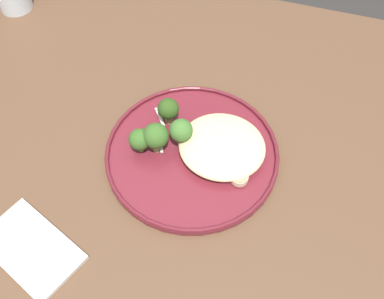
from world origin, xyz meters
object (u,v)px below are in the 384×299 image
at_px(seared_scallop_rear_pale, 239,178).
at_px(seared_scallop_on_noodles, 217,143).
at_px(dinner_plate, 192,153).
at_px(broccoli_floret_near_rim, 140,140).
at_px(seared_scallop_front_small, 215,156).
at_px(broccoli_floret_split_head, 168,109).
at_px(broccoli_floret_center_pile, 181,131).
at_px(seared_scallop_half_hidden, 240,150).
at_px(broccoli_floret_front_edge, 156,136).
at_px(folded_napkin, 31,249).

height_order(seared_scallop_rear_pale, seared_scallop_on_noodles, seared_scallop_on_noodles).
bearing_deg(dinner_plate, seared_scallop_on_noodles, 32.78).
xyz_separation_m(seared_scallop_rear_pale, broccoli_floret_near_rim, (-0.17, 0.01, 0.02)).
relative_size(seared_scallop_front_small, broccoli_floret_split_head, 0.49).
bearing_deg(seared_scallop_rear_pale, seared_scallop_on_noodles, 133.36).
xyz_separation_m(seared_scallop_on_noodles, broccoli_floret_center_pile, (-0.06, -0.01, 0.03)).
distance_m(seared_scallop_half_hidden, broccoli_floret_split_head, 0.14).
distance_m(broccoli_floret_split_head, broccoli_floret_center_pile, 0.05).
bearing_deg(broccoli_floret_center_pile, broccoli_floret_split_head, 131.84).
relative_size(seared_scallop_front_small, seared_scallop_half_hidden, 1.18).
bearing_deg(broccoli_floret_center_pile, broccoli_floret_front_edge, -149.89).
distance_m(seared_scallop_front_small, folded_napkin, 0.31).
distance_m(seared_scallop_on_noodles, folded_napkin, 0.33).
xyz_separation_m(seared_scallop_front_small, seared_scallop_on_noodles, (-0.00, 0.03, -0.00)).
height_order(seared_scallop_half_hidden, broccoli_floret_center_pile, broccoli_floret_center_pile).
bearing_deg(dinner_plate, broccoli_floret_front_edge, -170.90).
bearing_deg(broccoli_floret_center_pile, dinner_plate, -27.77).
xyz_separation_m(dinner_plate, broccoli_floret_front_edge, (-0.06, -0.01, 0.04)).
xyz_separation_m(seared_scallop_rear_pale, broccoli_floret_center_pile, (-0.11, 0.04, 0.03)).
bearing_deg(seared_scallop_front_small, broccoli_floret_split_head, 151.03).
height_order(dinner_plate, broccoli_floret_near_rim, broccoli_floret_near_rim).
bearing_deg(broccoli_floret_front_edge, dinner_plate, 9.10).
bearing_deg(folded_napkin, seared_scallop_on_noodles, 49.51).
distance_m(dinner_plate, seared_scallop_rear_pale, 0.09).
xyz_separation_m(broccoli_floret_near_rim, broccoli_floret_front_edge, (0.02, 0.01, 0.01)).
distance_m(seared_scallop_rear_pale, broccoli_floret_near_rim, 0.17).
distance_m(dinner_plate, seared_scallop_on_noodles, 0.05).
distance_m(seared_scallop_front_small, broccoli_floret_near_rim, 0.13).
bearing_deg(seared_scallop_half_hidden, folded_napkin, -135.30).
distance_m(dinner_plate, seared_scallop_front_small, 0.04).
bearing_deg(broccoli_floret_near_rim, broccoli_floret_center_pile, 26.49).
height_order(seared_scallop_rear_pale, broccoli_floret_center_pile, broccoli_floret_center_pile).
bearing_deg(seared_scallop_half_hidden, broccoli_floret_front_edge, -166.53).
relative_size(broccoli_floret_near_rim, broccoli_floret_split_head, 0.89).
relative_size(seared_scallop_on_noodles, broccoli_floret_front_edge, 0.52).
bearing_deg(seared_scallop_on_noodles, folded_napkin, -130.49).
bearing_deg(folded_napkin, broccoli_floret_front_edge, 61.31).
relative_size(seared_scallop_front_small, folded_napkin, 0.18).
distance_m(seared_scallop_half_hidden, broccoli_floret_front_edge, 0.14).
relative_size(seared_scallop_rear_pale, broccoli_floret_front_edge, 0.49).
bearing_deg(seared_scallop_front_small, broccoli_floret_near_rim, -172.40).
xyz_separation_m(broccoli_floret_front_edge, broccoli_floret_center_pile, (0.04, 0.02, 0.00)).
relative_size(seared_scallop_rear_pale, broccoli_floret_split_head, 0.53).
relative_size(seared_scallop_front_small, broccoli_floret_center_pile, 0.45).
bearing_deg(seared_scallop_half_hidden, dinner_plate, -163.24).
xyz_separation_m(seared_scallop_rear_pale, seared_scallop_on_noodles, (-0.05, 0.05, 0.00)).
height_order(seared_scallop_half_hidden, folded_napkin, seared_scallop_half_hidden).
height_order(dinner_plate, broccoli_floret_front_edge, broccoli_floret_front_edge).
distance_m(seared_scallop_rear_pale, seared_scallop_half_hidden, 0.05).
distance_m(broccoli_floret_split_head, folded_napkin, 0.31).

